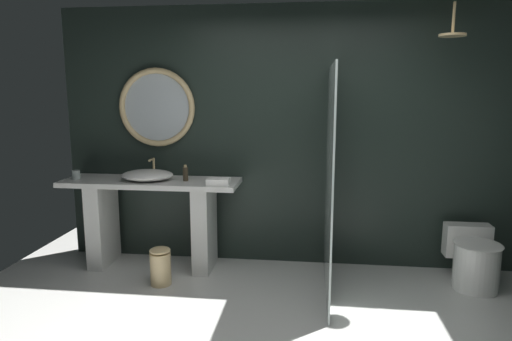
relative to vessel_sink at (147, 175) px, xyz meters
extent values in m
cube|color=#1E2823|center=(1.44, 0.36, 0.35)|extent=(4.80, 0.10, 2.60)
cube|color=silver|center=(0.03, 0.02, -0.08)|extent=(1.75, 0.53, 0.05)
cube|color=silver|center=(-0.51, 0.02, -0.52)|extent=(0.16, 0.45, 0.85)
cube|color=silver|center=(0.56, 0.02, -0.52)|extent=(0.16, 0.45, 0.85)
ellipsoid|color=white|center=(0.00, 0.00, 0.00)|extent=(0.51, 0.42, 0.10)
cylinder|color=#D6B77F|center=(0.00, 0.19, 0.05)|extent=(0.02, 0.02, 0.19)
cylinder|color=#D6B77F|center=(0.00, 0.13, 0.13)|extent=(0.02, 0.13, 0.02)
cylinder|color=silver|center=(-0.73, -0.03, -0.01)|extent=(0.08, 0.08, 0.09)
cylinder|color=#3D3323|center=(0.38, 0.02, 0.02)|extent=(0.05, 0.05, 0.14)
cylinder|color=#D6B77F|center=(0.38, 0.02, 0.10)|extent=(0.03, 0.03, 0.02)
torus|color=#D6B77F|center=(0.03, 0.27, 0.65)|extent=(0.80, 0.06, 0.80)
cylinder|color=#B2BCC1|center=(0.03, 0.28, 0.65)|extent=(0.70, 0.01, 0.70)
cube|color=silver|center=(1.76, -0.34, 0.04)|extent=(0.02, 1.29, 1.98)
cylinder|color=#D6B77F|center=(2.77, -0.09, 1.42)|extent=(0.02, 0.02, 0.26)
cylinder|color=#D6B77F|center=(2.77, -0.09, 1.28)|extent=(0.22, 0.22, 0.02)
cylinder|color=white|center=(3.09, -0.16, -0.74)|extent=(0.39, 0.39, 0.42)
ellipsoid|color=white|center=(3.09, -0.16, -0.52)|extent=(0.41, 0.45, 0.02)
cube|color=white|center=(3.09, 0.11, -0.58)|extent=(0.41, 0.16, 0.31)
cylinder|color=#D6B77F|center=(0.25, -0.41, -0.80)|extent=(0.19, 0.19, 0.30)
ellipsoid|color=#D6B77F|center=(0.25, -0.41, -0.62)|extent=(0.19, 0.19, 0.06)
cube|color=white|center=(0.74, -0.15, -0.02)|extent=(0.22, 0.15, 0.06)
camera|label=1|loc=(1.60, -4.18, 0.81)|focal=31.41mm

